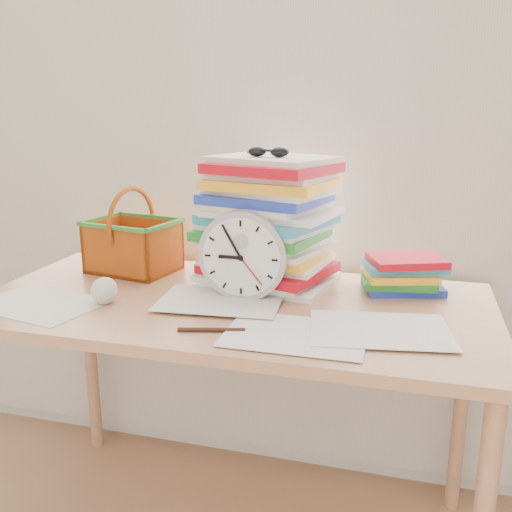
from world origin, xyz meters
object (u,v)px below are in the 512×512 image
(paper_stack, at_px, (268,221))
(basket, at_px, (132,231))
(clock, at_px, (244,255))
(book_stack, at_px, (400,274))
(desk, at_px, (232,326))

(paper_stack, height_order, basket, paper_stack)
(clock, relative_size, basket, 0.93)
(clock, relative_size, book_stack, 1.00)
(paper_stack, distance_m, book_stack, 0.41)
(desk, xyz_separation_m, paper_stack, (0.05, 0.18, 0.26))
(paper_stack, xyz_separation_m, book_stack, (0.39, 0.02, -0.14))
(desk, relative_size, paper_stack, 3.71)
(desk, xyz_separation_m, basket, (-0.39, 0.19, 0.21))
(book_stack, relative_size, basket, 0.93)
(paper_stack, xyz_separation_m, clock, (-0.03, -0.16, -0.07))
(book_stack, bearing_deg, paper_stack, -176.50)
(book_stack, bearing_deg, desk, -154.84)
(paper_stack, bearing_deg, basket, 179.00)
(paper_stack, distance_m, basket, 0.45)
(desk, bearing_deg, basket, 154.02)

